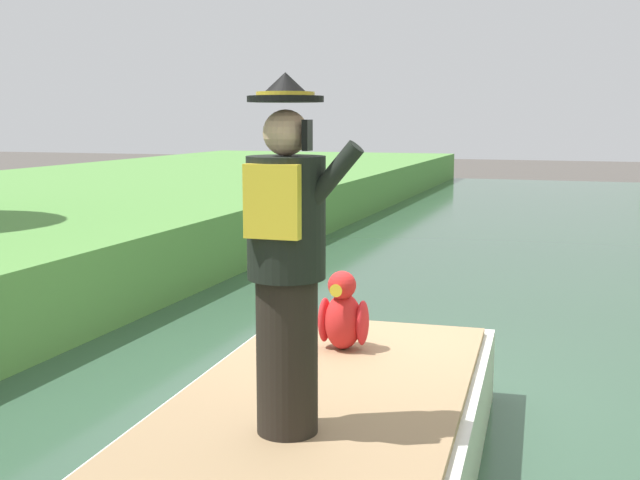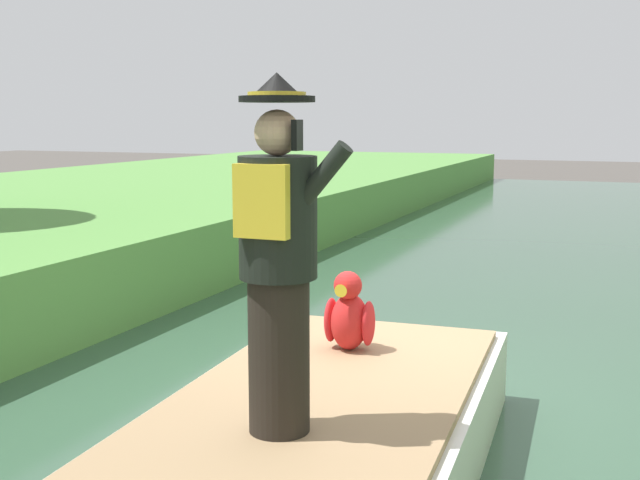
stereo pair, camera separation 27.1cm
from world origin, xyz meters
The scene contains 5 objects.
ground_plane centered at (0.00, 0.00, 0.00)m, with size 80.00×80.00×0.00m, color #4C4742.
canal_water centered at (0.00, 0.00, 0.05)m, with size 6.54×48.00×0.10m, color #33513D.
boat centered at (0.00, -1.77, 0.40)m, with size 2.01×4.28×0.61m.
person_pirate centered at (0.01, -2.22, 1.64)m, with size 0.61×0.42×1.85m.
parrot_plush centered at (-0.16, -0.68, 0.95)m, with size 0.36×0.35×0.57m.
Camera 1 is at (1.42, -5.96, 2.34)m, focal length 44.89 mm.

